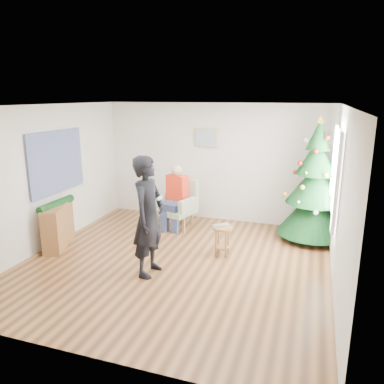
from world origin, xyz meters
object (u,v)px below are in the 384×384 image
(christmas_tree, at_px, (315,186))
(console, at_px, (58,226))
(standing_man, at_px, (149,216))
(stool, at_px, (222,241))
(armchair, at_px, (177,210))

(christmas_tree, distance_m, console, 4.89)
(standing_man, bearing_deg, christmas_tree, -43.33)
(stool, bearing_deg, standing_man, -132.42)
(christmas_tree, height_order, armchair, christmas_tree)
(stool, relative_size, standing_man, 0.29)
(console, bearing_deg, stool, -10.09)
(stool, relative_size, armchair, 0.53)
(armchair, distance_m, standing_man, 2.27)
(armchair, bearing_deg, console, -118.90)
(stool, xyz_separation_m, standing_man, (-0.92, -1.01, 0.67))
(armchair, xyz_separation_m, console, (-1.72, -1.70, 0.02))
(christmas_tree, height_order, console, christmas_tree)
(armchair, height_order, console, armchair)
(christmas_tree, distance_m, standing_man, 3.34)
(christmas_tree, xyz_separation_m, console, (-4.48, -1.85, -0.68))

